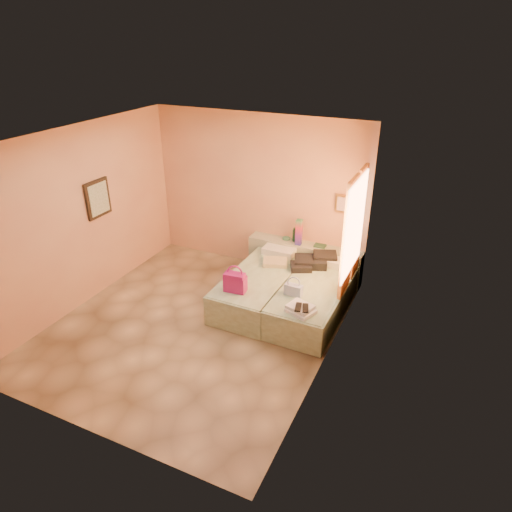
{
  "coord_description": "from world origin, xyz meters",
  "views": [
    {
      "loc": [
        3.22,
        -4.8,
        4.06
      ],
      "look_at": [
        0.61,
        0.85,
        0.91
      ],
      "focal_mm": 32.0,
      "sensor_mm": 36.0,
      "label": 1
    }
  ],
  "objects_px": {
    "blue_handbag": "(293,290)",
    "bed_left": "(261,287)",
    "headboard_ledge": "(304,261)",
    "green_book": "(320,246)",
    "flower_vase": "(352,244)",
    "towel_stack": "(301,309)",
    "magenta_handbag": "(235,282)",
    "water_bottle": "(294,235)",
    "bed_right": "(313,299)"
  },
  "relations": [
    {
      "from": "bed_right",
      "to": "blue_handbag",
      "type": "distance_m",
      "value": 0.55
    },
    {
      "from": "water_bottle",
      "to": "blue_handbag",
      "type": "bearing_deg",
      "value": -69.78
    },
    {
      "from": "water_bottle",
      "to": "green_book",
      "type": "bearing_deg",
      "value": -2.97
    },
    {
      "from": "green_book",
      "to": "towel_stack",
      "type": "xyz_separation_m",
      "value": [
        0.32,
        -1.85,
        -0.12
      ]
    },
    {
      "from": "headboard_ledge",
      "to": "bed_left",
      "type": "xyz_separation_m",
      "value": [
        -0.38,
        -1.05,
        -0.08
      ]
    },
    {
      "from": "bed_right",
      "to": "magenta_handbag",
      "type": "xyz_separation_m",
      "value": [
        -1.03,
        -0.64,
        0.4
      ]
    },
    {
      "from": "blue_handbag",
      "to": "water_bottle",
      "type": "bearing_deg",
      "value": 112.47
    },
    {
      "from": "bed_left",
      "to": "green_book",
      "type": "bearing_deg",
      "value": 59.72
    },
    {
      "from": "flower_vase",
      "to": "bed_right",
      "type": "bearing_deg",
      "value": -103.74
    },
    {
      "from": "water_bottle",
      "to": "flower_vase",
      "type": "distance_m",
      "value": 1.02
    },
    {
      "from": "bed_right",
      "to": "green_book",
      "type": "xyz_separation_m",
      "value": [
        -0.26,
        1.07,
        0.42
      ]
    },
    {
      "from": "bed_left",
      "to": "water_bottle",
      "type": "relative_size",
      "value": 8.15
    },
    {
      "from": "bed_right",
      "to": "green_book",
      "type": "distance_m",
      "value": 1.17
    },
    {
      "from": "headboard_ledge",
      "to": "blue_handbag",
      "type": "relative_size",
      "value": 7.71
    },
    {
      "from": "bed_right",
      "to": "green_book",
      "type": "height_order",
      "value": "green_book"
    },
    {
      "from": "green_book",
      "to": "blue_handbag",
      "type": "bearing_deg",
      "value": -88.71
    },
    {
      "from": "bed_right",
      "to": "blue_handbag",
      "type": "height_order",
      "value": "blue_handbag"
    },
    {
      "from": "blue_handbag",
      "to": "bed_left",
      "type": "bearing_deg",
      "value": 153.48
    },
    {
      "from": "headboard_ledge",
      "to": "bed_right",
      "type": "bearing_deg",
      "value": -63.43
    },
    {
      "from": "headboard_ledge",
      "to": "green_book",
      "type": "relative_size",
      "value": 10.5
    },
    {
      "from": "bed_left",
      "to": "green_book",
      "type": "xyz_separation_m",
      "value": [
        0.64,
        1.07,
        0.42
      ]
    },
    {
      "from": "magenta_handbag",
      "to": "bed_left",
      "type": "bearing_deg",
      "value": 72.89
    },
    {
      "from": "water_bottle",
      "to": "towel_stack",
      "type": "relative_size",
      "value": 0.7
    },
    {
      "from": "green_book",
      "to": "blue_handbag",
      "type": "xyz_separation_m",
      "value": [
        0.06,
        -1.45,
        -0.08
      ]
    },
    {
      "from": "bed_left",
      "to": "towel_stack",
      "type": "relative_size",
      "value": 5.71
    },
    {
      "from": "bed_left",
      "to": "blue_handbag",
      "type": "xyz_separation_m",
      "value": [
        0.7,
        -0.38,
        0.34
      ]
    },
    {
      "from": "bed_right",
      "to": "water_bottle",
      "type": "xyz_separation_m",
      "value": [
        -0.74,
        1.09,
        0.52
      ]
    },
    {
      "from": "bed_left",
      "to": "water_bottle",
      "type": "height_order",
      "value": "water_bottle"
    },
    {
      "from": "bed_left",
      "to": "magenta_handbag",
      "type": "height_order",
      "value": "magenta_handbag"
    },
    {
      "from": "green_book",
      "to": "flower_vase",
      "type": "distance_m",
      "value": 0.55
    },
    {
      "from": "water_bottle",
      "to": "towel_stack",
      "type": "height_order",
      "value": "water_bottle"
    },
    {
      "from": "water_bottle",
      "to": "magenta_handbag",
      "type": "height_order",
      "value": "water_bottle"
    },
    {
      "from": "blue_handbag",
      "to": "green_book",
      "type": "bearing_deg",
      "value": 94.62
    },
    {
      "from": "water_bottle",
      "to": "flower_vase",
      "type": "xyz_separation_m",
      "value": [
        1.02,
        0.03,
        0.01
      ]
    },
    {
      "from": "bed_right",
      "to": "flower_vase",
      "type": "xyz_separation_m",
      "value": [
        0.27,
        1.12,
        0.53
      ]
    },
    {
      "from": "flower_vase",
      "to": "blue_handbag",
      "type": "xyz_separation_m",
      "value": [
        -0.47,
        -1.51,
        -0.19
      ]
    },
    {
      "from": "green_book",
      "to": "flower_vase",
      "type": "relative_size",
      "value": 0.75
    },
    {
      "from": "water_bottle",
      "to": "flower_vase",
      "type": "bearing_deg",
      "value": 1.7
    },
    {
      "from": "magenta_handbag",
      "to": "blue_handbag",
      "type": "height_order",
      "value": "magenta_handbag"
    },
    {
      "from": "magenta_handbag",
      "to": "towel_stack",
      "type": "bearing_deg",
      "value": -12.8
    },
    {
      "from": "magenta_handbag",
      "to": "blue_handbag",
      "type": "bearing_deg",
      "value": 11.48
    },
    {
      "from": "green_book",
      "to": "flower_vase",
      "type": "xyz_separation_m",
      "value": [
        0.53,
        0.06,
        0.11
      ]
    },
    {
      "from": "magenta_handbag",
      "to": "towel_stack",
      "type": "distance_m",
      "value": 1.11
    },
    {
      "from": "headboard_ledge",
      "to": "towel_stack",
      "type": "height_order",
      "value": "headboard_ledge"
    },
    {
      "from": "headboard_ledge",
      "to": "blue_handbag",
      "type": "xyz_separation_m",
      "value": [
        0.33,
        -1.43,
        0.26
      ]
    },
    {
      "from": "bed_left",
      "to": "water_bottle",
      "type": "bearing_deg",
      "value": 82.54
    },
    {
      "from": "bed_left",
      "to": "towel_stack",
      "type": "bearing_deg",
      "value": -38.22
    },
    {
      "from": "headboard_ledge",
      "to": "magenta_handbag",
      "type": "xyz_separation_m",
      "value": [
        -0.51,
        -1.69,
        0.33
      ]
    },
    {
      "from": "green_book",
      "to": "flower_vase",
      "type": "height_order",
      "value": "flower_vase"
    },
    {
      "from": "blue_handbag",
      "to": "flower_vase",
      "type": "bearing_deg",
      "value": 74.81
    }
  ]
}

